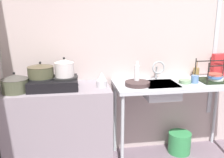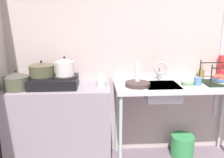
% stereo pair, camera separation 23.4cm
% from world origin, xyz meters
% --- Properties ---
extents(wall_back, '(4.94, 0.10, 2.74)m').
position_xyz_m(wall_back, '(0.00, 1.86, 1.37)').
color(wall_back, '#BDAAA7').
rests_on(wall_back, ground).
extents(counter_concrete, '(1.08, 0.53, 0.91)m').
position_xyz_m(counter_concrete, '(-1.49, 1.55, 0.45)').
color(counter_concrete, gray).
rests_on(counter_concrete, ground).
extents(counter_sink, '(1.38, 0.53, 0.91)m').
position_xyz_m(counter_sink, '(-0.20, 1.55, 0.82)').
color(counter_sink, '#B6BCC2').
rests_on(counter_sink, ground).
extents(stove, '(0.50, 0.38, 0.12)m').
position_xyz_m(stove, '(-1.53, 1.55, 0.96)').
color(stove, black).
rests_on(stove, counter_concrete).
extents(pot_on_left_burner, '(0.26, 0.26, 0.16)m').
position_xyz_m(pot_on_left_burner, '(-1.64, 1.55, 1.09)').
color(pot_on_left_burner, '#454730').
rests_on(pot_on_left_burner, stove).
extents(pot_on_right_burner, '(0.20, 0.20, 0.20)m').
position_xyz_m(pot_on_right_burner, '(-1.41, 1.55, 1.11)').
color(pot_on_right_burner, silver).
rests_on(pot_on_right_burner, stove).
extents(pot_beside_stove, '(0.26, 0.26, 0.20)m').
position_xyz_m(pot_beside_stove, '(-1.88, 1.47, 0.99)').
color(pot_beside_stove, '#464A36').
rests_on(pot_beside_stove, counter_concrete).
extents(percolator, '(0.11, 0.11, 0.15)m').
position_xyz_m(percolator, '(-1.04, 1.52, 0.98)').
color(percolator, '#BABABF').
rests_on(percolator, counter_concrete).
extents(sink_basin, '(0.36, 0.35, 0.15)m').
position_xyz_m(sink_basin, '(-0.39, 1.53, 0.83)').
color(sink_basin, '#B6BCC2').
rests_on(sink_basin, counter_sink).
extents(faucet, '(0.15, 0.08, 0.22)m').
position_xyz_m(faucet, '(-0.37, 1.68, 1.04)').
color(faucet, '#B6BCC2').
rests_on(faucet, counter_sink).
extents(frying_pan, '(0.26, 0.26, 0.04)m').
position_xyz_m(frying_pan, '(-0.66, 1.50, 0.93)').
color(frying_pan, '#3C2C2C').
rests_on(frying_pan, counter_sink).
extents(dish_rack, '(0.38, 0.30, 0.24)m').
position_xyz_m(dish_rack, '(0.26, 1.55, 0.94)').
color(dish_rack, black).
rests_on(dish_rack, counter_sink).
extents(cup_by_rack, '(0.08, 0.08, 0.08)m').
position_xyz_m(cup_by_rack, '(-0.01, 1.50, 0.95)').
color(cup_by_rack, '#5376AC').
rests_on(cup_by_rack, counter_sink).
extents(small_bowl_on_drainboard, '(0.13, 0.13, 0.04)m').
position_xyz_m(small_bowl_on_drainboard, '(-0.12, 1.51, 0.92)').
color(small_bowl_on_drainboard, gray).
rests_on(small_bowl_on_drainboard, counter_sink).
extents(bottle_by_sink, '(0.06, 0.06, 0.25)m').
position_xyz_m(bottle_by_sink, '(-0.65, 1.56, 1.01)').
color(bottle_by_sink, silver).
rests_on(bottle_by_sink, counter_sink).
extents(utensil_jar, '(0.07, 0.07, 0.20)m').
position_xyz_m(utensil_jar, '(0.13, 1.76, 0.96)').
color(utensil_jar, olive).
rests_on(utensil_jar, counter_sink).
extents(bucket_on_floor, '(0.27, 0.27, 0.25)m').
position_xyz_m(bucket_on_floor, '(-0.08, 1.61, 0.13)').
color(bucket_on_floor, '#338C4C').
rests_on(bucket_on_floor, ground).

